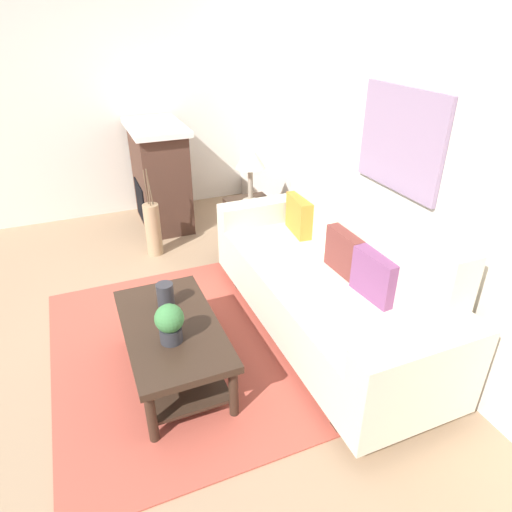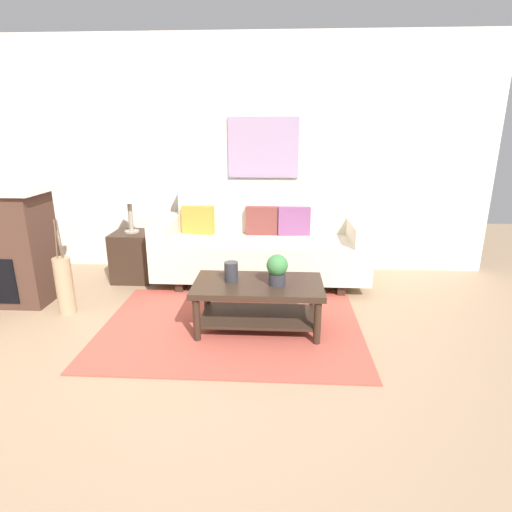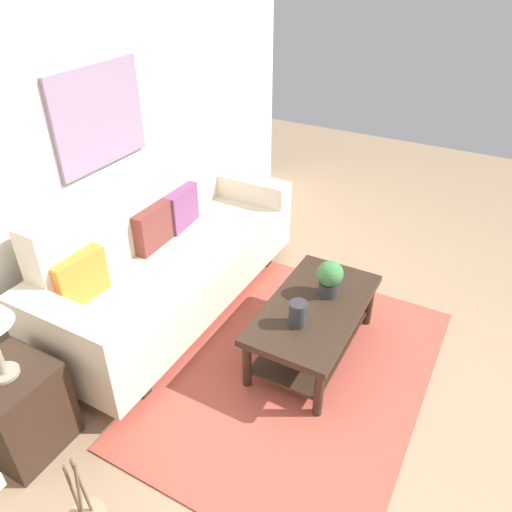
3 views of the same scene
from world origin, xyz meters
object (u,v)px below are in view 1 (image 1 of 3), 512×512
Objects in this scene: table_lamp at (250,159)px; floor_vase at (153,230)px; throw_pillow_plum at (375,276)px; side_table at (251,227)px; couch at (328,285)px; tabletop_vase at (165,295)px; fireplace at (160,175)px; throw_pillow_maroon at (346,252)px; throw_pillow_orange at (299,215)px; potted_plant_tabletop at (170,322)px; framed_painting at (400,140)px; coffee_table at (173,339)px.

table_lamp is 1.23m from floor_vase.
side_table is at bearing -174.94° from throw_pillow_plum.
couch is 13.43× the size of tabletop_vase.
throw_pillow_maroon is at bearing 18.22° from fireplace.
throw_pillow_orange is 0.63× the size of table_lamp.
tabletop_vase is at bearing -11.35° from fireplace.
tabletop_vase is 1.76m from table_lamp.
throw_pillow_orange is 0.66× the size of floor_vase.
floor_vase is (-1.80, -0.97, -0.16)m from couch.
fireplace is at bearing 169.12° from potted_plant_tabletop.
couch reaches higher than throw_pillow_plum.
side_table is 1.95m from framed_painting.
tabletop_vase is (-0.57, -1.30, -0.16)m from throw_pillow_plum.
throw_pillow_plum is (1.09, 0.00, 0.00)m from throw_pillow_orange.
throw_pillow_plum is at bearing 0.00° from throw_pillow_orange.
table_lamp is at bearing 135.00° from side_table.
throw_pillow_maroon is 1.37m from potted_plant_tabletop.
table_lamp is (-1.25, 1.14, 0.48)m from tabletop_vase.
potted_plant_tabletop is 0.23× the size of fireplace.
tabletop_vase is at bearing -99.81° from couch.
framed_painting is at bearing 96.31° from potted_plant_tabletop.
floor_vase is at bearing -141.49° from framed_painting.
throw_pillow_maroon reaches higher than side_table.
throw_pillow_maroon is 2.67m from fireplace.
throw_pillow_orange is 0.44× the size of framed_painting.
side_table is at bearing 137.70° from tabletop_vase.
table_lamp is at bearing 137.70° from tabletop_vase.
throw_pillow_orange is at bearing 24.79° from fireplace.
potted_plant_tabletop is at bearing -8.08° from tabletop_vase.
tabletop_vase is at bearing -97.06° from framed_painting.
potted_plant_tabletop is at bearing -83.69° from framed_painting.
framed_painting is at bearing 24.88° from fireplace.
couch is at bearing 1.43° from side_table.
side_table is at bearing 141.92° from coffee_table.
table_lamp is 1.33m from fireplace.
couch is 1.21m from coffee_table.
potted_plant_tabletop reaches higher than floor_vase.
throw_pillow_plum is 1.87m from side_table.
throw_pillow_plum is 1.37× the size of potted_plant_tabletop.
couch is at bearing -161.03° from throw_pillow_plum.
coffee_table is 1.96× the size of side_table.
couch is 6.43× the size of throw_pillow_plum.
tabletop_vase is 0.15× the size of fireplace.
tabletop_vase is 0.32× the size of floor_vase.
floor_vase is at bearing 172.58° from tabletop_vase.
throw_pillow_maroon is 0.86m from framed_painting.
tabletop_vase is 0.21× the size of framed_painting.
floor_vase is at bearing 172.80° from coffee_table.
tabletop_vase is 2.38m from fireplace.
potted_plant_tabletop is at bearing -36.03° from table_lamp.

